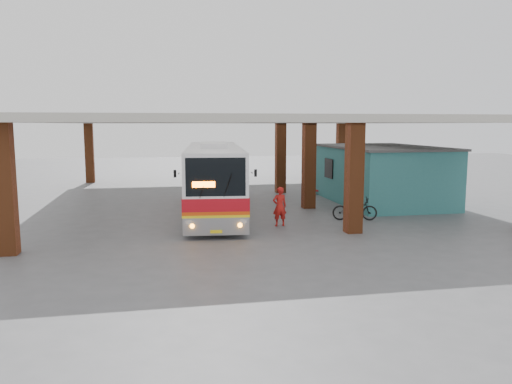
{
  "coord_description": "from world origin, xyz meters",
  "views": [
    {
      "loc": [
        -4.58,
        -21.41,
        4.3
      ],
      "look_at": [
        -0.35,
        0.0,
        1.32
      ],
      "focal_mm": 35.0,
      "sensor_mm": 36.0,
      "label": 1
    }
  ],
  "objects_px": {
    "coach_bus": "(214,178)",
    "motorcycle": "(355,209)",
    "red_chair": "(317,188)",
    "pedestrian": "(280,206)"
  },
  "relations": [
    {
      "from": "motorcycle",
      "to": "pedestrian",
      "type": "bearing_deg",
      "value": 113.39
    },
    {
      "from": "pedestrian",
      "to": "red_chair",
      "type": "xyz_separation_m",
      "value": [
        4.56,
        8.82,
        -0.44
      ]
    },
    {
      "from": "motorcycle",
      "to": "pedestrian",
      "type": "height_order",
      "value": "pedestrian"
    },
    {
      "from": "motorcycle",
      "to": "red_chair",
      "type": "bearing_deg",
      "value": 7.8
    },
    {
      "from": "coach_bus",
      "to": "motorcycle",
      "type": "height_order",
      "value": "coach_bus"
    },
    {
      "from": "coach_bus",
      "to": "red_chair",
      "type": "distance_m",
      "value": 8.72
    },
    {
      "from": "motorcycle",
      "to": "pedestrian",
      "type": "xyz_separation_m",
      "value": [
        -3.62,
        -0.58,
        0.31
      ]
    },
    {
      "from": "coach_bus",
      "to": "pedestrian",
      "type": "distance_m",
      "value": 4.46
    },
    {
      "from": "coach_bus",
      "to": "motorcycle",
      "type": "relative_size",
      "value": 6.04
    },
    {
      "from": "motorcycle",
      "to": "red_chair",
      "type": "relative_size",
      "value": 2.31
    }
  ]
}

